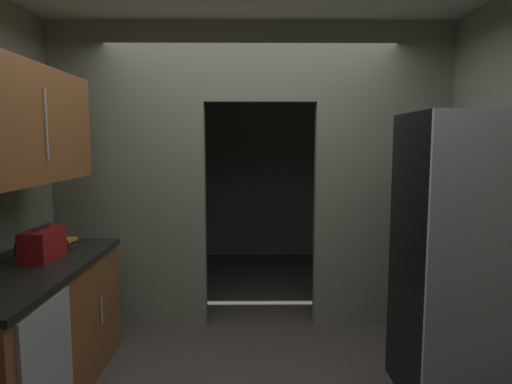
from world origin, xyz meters
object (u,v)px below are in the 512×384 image
(dishwasher, at_px, (49,378))
(boombox, at_px, (42,244))
(refrigerator, at_px, (464,259))
(book_stack, at_px, (65,243))

(dishwasher, height_order, boombox, boombox)
(refrigerator, relative_size, book_stack, 10.51)
(dishwasher, bearing_deg, refrigerator, 11.73)
(refrigerator, distance_m, dishwasher, 2.53)
(dishwasher, xyz_separation_m, boombox, (-0.31, 0.66, 0.57))
(refrigerator, bearing_deg, boombox, 176.84)
(refrigerator, distance_m, book_stack, 2.78)
(refrigerator, xyz_separation_m, dishwasher, (-2.43, -0.50, -0.51))
(dishwasher, bearing_deg, boombox, 115.27)
(refrigerator, height_order, book_stack, refrigerator)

